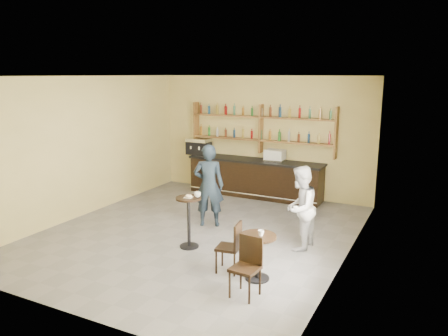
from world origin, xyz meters
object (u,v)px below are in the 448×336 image
at_px(espresso_machine, 199,146).
at_px(chair_south, 245,268).
at_px(man_main, 209,185).
at_px(patron_second, 300,208).
at_px(chair_west, 228,247).
at_px(pedestal_table, 189,222).
at_px(pastry_case, 275,156).
at_px(bar_counter, 255,178).
at_px(cafe_table, 258,257).

height_order(espresso_machine, chair_south, espresso_machine).
height_order(man_main, patron_second, man_main).
xyz_separation_m(espresso_machine, chair_south, (3.75, -5.12, -0.78)).
distance_m(chair_west, chair_south, 0.88).
relative_size(pedestal_table, patron_second, 0.62).
xyz_separation_m(chair_west, chair_south, (0.60, -0.65, 0.02)).
xyz_separation_m(pastry_case, chair_south, (1.46, -5.12, -0.71)).
bearing_deg(bar_counter, cafe_table, -66.55).
bearing_deg(espresso_machine, chair_west, -52.95).
bearing_deg(cafe_table, patron_second, 82.27).
height_order(espresso_machine, chair_west, espresso_machine).
bearing_deg(cafe_table, man_main, 135.60).
relative_size(bar_counter, chair_south, 4.13).
xyz_separation_m(bar_counter, patron_second, (2.17, -2.98, 0.30)).
relative_size(pastry_case, chair_west, 0.60).
xyz_separation_m(pastry_case, man_main, (-0.53, -2.62, -0.26)).
bearing_deg(pastry_case, patron_second, -55.54).
bearing_deg(pastry_case, chair_west, -73.10).
bearing_deg(pedestal_table, cafe_table, -20.96).
height_order(cafe_table, chair_south, chair_south).
bearing_deg(espresso_machine, patron_second, -35.51).
distance_m(bar_counter, pastry_case, 0.86).
relative_size(pastry_case, man_main, 0.28).
height_order(pastry_case, patron_second, patron_second).
height_order(espresso_machine, patron_second, patron_second).
height_order(pastry_case, pedestal_table, pastry_case).
relative_size(espresso_machine, cafe_table, 0.85).
height_order(chair_west, chair_south, chair_south).
bearing_deg(chair_west, bar_counter, -171.20).
distance_m(pedestal_table, chair_west, 1.27).
height_order(man_main, chair_south, man_main).
xyz_separation_m(pedestal_table, cafe_table, (1.68, -0.64, -0.12)).
distance_m(bar_counter, espresso_machine, 1.89).
distance_m(man_main, cafe_table, 2.76).
bearing_deg(patron_second, man_main, -96.01).
height_order(bar_counter, pastry_case, pastry_case).
relative_size(espresso_machine, pedestal_table, 0.65).
bearing_deg(pastry_case, bar_counter, -173.95).
distance_m(pedestal_table, patron_second, 2.11).
xyz_separation_m(bar_counter, chair_south, (2.01, -5.12, -0.05)).
bearing_deg(chair_south, patron_second, 90.98).
height_order(pedestal_table, patron_second, patron_second).
bearing_deg(chair_west, pastry_case, -177.86).
xyz_separation_m(bar_counter, pastry_case, (0.55, 0.00, 0.65)).
bearing_deg(espresso_machine, pedestal_table, -60.56).
bearing_deg(man_main, patron_second, 147.27).
bearing_deg(patron_second, pastry_case, -147.97).
xyz_separation_m(chair_south, patron_second, (0.16, 2.13, 0.35)).
bearing_deg(pedestal_table, man_main, 101.68).
relative_size(espresso_machine, patron_second, 0.40).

